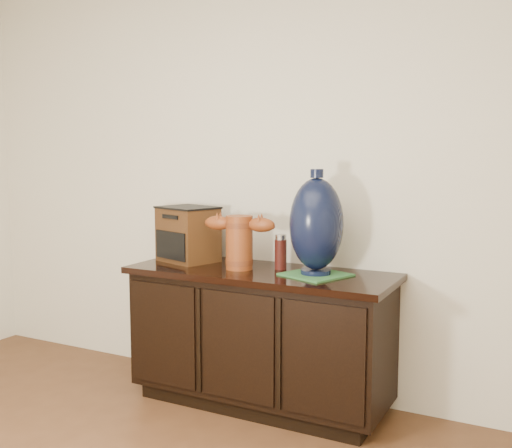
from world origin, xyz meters
The scene contains 6 objects.
sideboard centered at (0.00, 2.23, 0.39)m, with size 1.46×0.56×0.75m.
terracotta_vessel centered at (-0.12, 2.20, 0.92)m, with size 0.41×0.17×0.29m.
tv_radio centered at (-0.50, 2.28, 0.92)m, with size 0.38×0.34×0.32m.
green_mat centered at (0.32, 2.23, 0.76)m, with size 0.29×0.29×0.01m, color #326F36.
lamp_base centered at (0.32, 2.23, 1.02)m, with size 0.36×0.36×0.54m.
spray_can centered at (0.08, 2.30, 0.85)m, with size 0.07×0.07×0.19m.
Camera 1 is at (1.45, -0.61, 1.38)m, focal length 42.00 mm.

